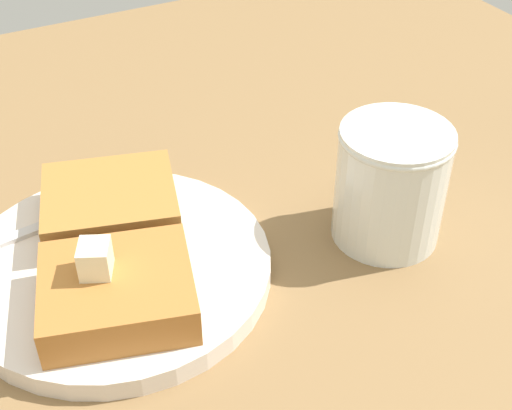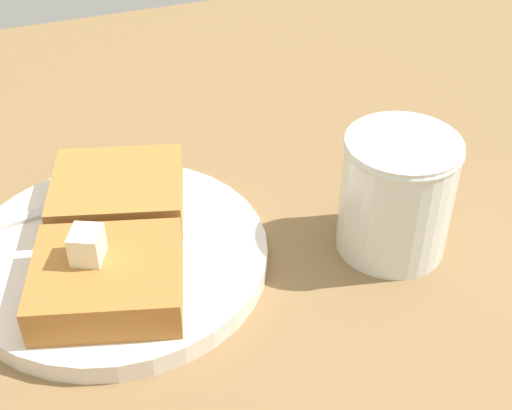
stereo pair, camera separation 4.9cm
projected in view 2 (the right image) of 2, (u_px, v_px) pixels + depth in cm
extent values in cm
cube|color=olive|center=(196.00, 360.00, 45.57)|extent=(109.27, 109.27, 2.02)
cylinder|color=silver|center=(117.00, 256.00, 50.81)|extent=(21.52, 21.52, 1.52)
torus|color=navy|center=(116.00, 252.00, 50.59)|extent=(21.52, 21.52, 0.80)
cube|color=#AD6C30|center=(108.00, 279.00, 45.82)|extent=(10.74, 11.44, 2.80)
cube|color=#A97232|center=(118.00, 193.00, 53.15)|extent=(10.74, 11.44, 2.80)
cube|color=#F0EAC5|center=(87.00, 245.00, 44.73)|extent=(2.73, 2.62, 2.12)
cube|color=silver|center=(38.00, 214.00, 53.12)|extent=(2.18, 10.03, 0.36)
cube|color=silver|center=(119.00, 190.00, 55.48)|extent=(2.54, 3.06, 0.36)
cube|color=silver|center=(152.00, 175.00, 57.16)|extent=(0.73, 3.21, 0.36)
cube|color=silver|center=(154.00, 178.00, 56.77)|extent=(0.73, 3.21, 0.36)
cube|color=silver|center=(157.00, 182.00, 56.39)|extent=(0.73, 3.21, 0.36)
cube|color=silver|center=(159.00, 185.00, 56.01)|extent=(0.73, 3.21, 0.36)
cylinder|color=#58280C|center=(395.00, 204.00, 50.78)|extent=(7.35, 7.35, 7.48)
cylinder|color=silver|center=(396.00, 195.00, 50.31)|extent=(7.99, 7.99, 9.02)
torus|color=silver|center=(404.00, 147.00, 47.82)|extent=(8.17, 8.17, 0.50)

